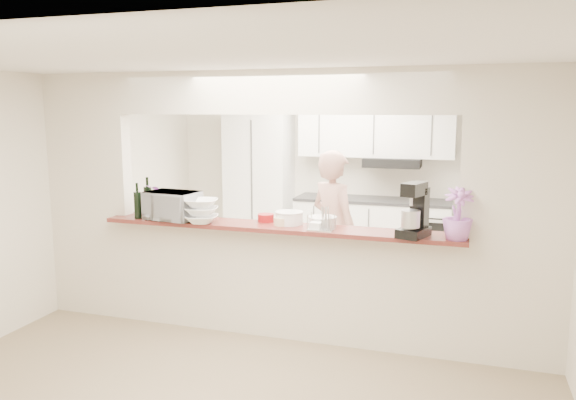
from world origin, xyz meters
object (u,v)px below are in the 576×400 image
at_px(toaster_oven, 172,206).
at_px(stand_mixer, 415,212).
at_px(refrigerator, 497,212).
at_px(person, 334,231).

relative_size(toaster_oven, stand_mixer, 1.07).
height_order(refrigerator, stand_mixer, refrigerator).
distance_m(stand_mixer, person, 1.45).
height_order(refrigerator, person, person).
bearing_deg(toaster_oven, stand_mixer, 5.86).
xyz_separation_m(toaster_oven, stand_mixer, (2.30, -0.04, 0.07)).
bearing_deg(refrigerator, person, -134.37).
distance_m(refrigerator, stand_mixer, 2.93).
relative_size(refrigerator, toaster_oven, 3.43).
relative_size(toaster_oven, person, 0.29).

